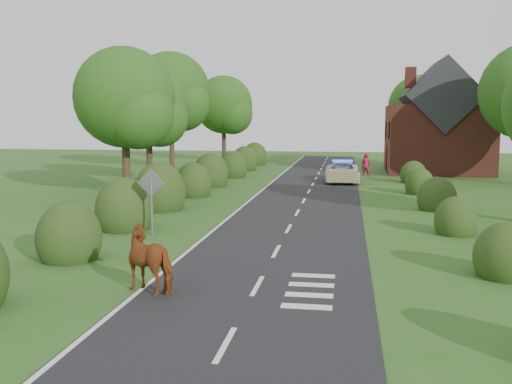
% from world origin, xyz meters
% --- Properties ---
extents(ground, '(120.00, 120.00, 0.00)m').
position_xyz_m(ground, '(0.00, 0.00, 0.00)').
color(ground, '#2E581D').
extents(road, '(6.00, 70.00, 0.02)m').
position_xyz_m(road, '(0.00, 15.00, 0.01)').
color(road, black).
rests_on(road, ground).
extents(road_markings, '(4.96, 70.00, 0.01)m').
position_xyz_m(road_markings, '(-1.60, 12.93, 0.03)').
color(road_markings, white).
rests_on(road_markings, road).
extents(hedgerow_left, '(2.75, 50.41, 3.00)m').
position_xyz_m(hedgerow_left, '(-6.51, 11.69, 0.75)').
color(hedgerow_left, '#203613').
rests_on(hedgerow_left, ground).
extents(hedgerow_right, '(2.10, 45.78, 2.10)m').
position_xyz_m(hedgerow_right, '(6.60, 11.21, 0.55)').
color(hedgerow_right, '#203613').
rests_on(hedgerow_right, ground).
extents(tree_left_a, '(5.74, 5.60, 8.38)m').
position_xyz_m(tree_left_a, '(-9.75, 11.86, 5.34)').
color(tree_left_a, '#332316').
rests_on(tree_left_a, ground).
extents(tree_left_b, '(5.74, 5.60, 8.07)m').
position_xyz_m(tree_left_b, '(-11.25, 19.86, 5.04)').
color(tree_left_b, '#332316').
rests_on(tree_left_b, ground).
extents(tree_left_c, '(6.97, 6.80, 10.22)m').
position_xyz_m(tree_left_c, '(-12.70, 29.83, 6.53)').
color(tree_left_c, '#332316').
rests_on(tree_left_c, ground).
extents(tree_left_d, '(6.15, 6.00, 8.89)m').
position_xyz_m(tree_left_d, '(-10.23, 39.85, 5.64)').
color(tree_left_d, '#332316').
rests_on(tree_left_d, ground).
extents(tree_right_c, '(6.15, 6.00, 8.58)m').
position_xyz_m(tree_right_c, '(9.27, 37.85, 5.34)').
color(tree_right_c, '#332316').
rests_on(tree_right_c, ground).
extents(road_sign, '(1.06, 0.08, 2.53)m').
position_xyz_m(road_sign, '(-5.00, 2.00, 1.65)').
color(road_sign, gray).
rests_on(road_sign, ground).
extents(house, '(8.00, 7.40, 9.17)m').
position_xyz_m(house, '(9.49, 30.00, 3.79)').
color(house, brown).
rests_on(house, ground).
extents(cow, '(2.24, 1.76, 1.41)m').
position_xyz_m(cow, '(-2.58, -4.75, 0.70)').
color(cow, brown).
rests_on(cow, ground).
extents(police_van, '(2.43, 5.18, 1.56)m').
position_xyz_m(police_van, '(1.94, 21.80, 0.71)').
color(police_van, silver).
rests_on(police_van, ground).
extents(pedestrian_red, '(0.66, 0.43, 1.80)m').
position_xyz_m(pedestrian_red, '(3.70, 26.36, 0.90)').
color(pedestrian_red, maroon).
rests_on(pedestrian_red, ground).
extents(pedestrian_purple, '(0.99, 0.90, 1.66)m').
position_xyz_m(pedestrian_purple, '(3.70, 27.16, 0.83)').
color(pedestrian_purple, '#3C1A6C').
rests_on(pedestrian_purple, ground).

